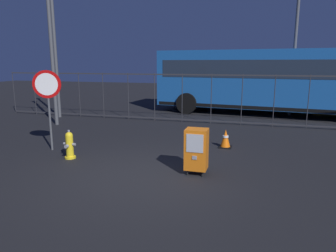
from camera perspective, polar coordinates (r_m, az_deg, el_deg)
name	(u,v)px	position (r m, az deg, el deg)	size (l,w,h in m)	color
ground_plane	(139,176)	(6.82, -5.29, -9.25)	(60.00, 60.00, 0.00)	black
fire_hydrant	(70,145)	(8.32, -17.71, -3.38)	(0.33, 0.32, 0.75)	yellow
newspaper_box_primary	(196,149)	(6.79, 5.27, -4.27)	(0.48, 0.42, 1.02)	black
stop_sign	(48,93)	(9.09, -21.32, 5.62)	(0.71, 0.31, 2.23)	#4C4F54
traffic_cone	(225,139)	(9.12, 10.56, -2.33)	(0.36, 0.36, 0.53)	black
fence_barrier	(196,98)	(12.66, 5.27, 5.18)	(18.03, 0.04, 2.00)	#2D2D33
bus_near	(270,78)	(15.39, 18.29, 8.35)	(10.71, 3.68, 3.00)	#19519E
bus_far	(323,76)	(19.30, 26.66, 8.26)	(10.75, 3.93, 3.00)	gold
street_light_near_left	(54,30)	(14.77, -20.33, 16.25)	(0.32, 0.32, 6.50)	#4C4F54
street_light_near_right	(50,24)	(12.98, -20.99, 17.19)	(0.32, 0.32, 6.60)	#4C4F54
street_light_far_left	(298,13)	(15.69, 22.80, 18.69)	(0.32, 0.32, 8.04)	#4C4F54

